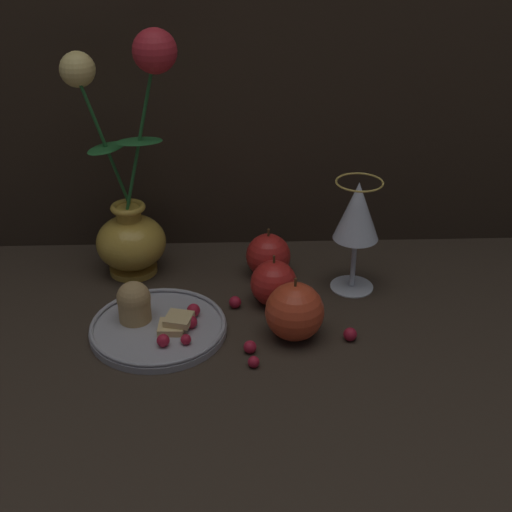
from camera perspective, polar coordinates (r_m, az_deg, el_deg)
ground_plane at (r=1.05m, az=-1.65°, el=-5.03°), size 2.40×2.40×0.00m
vase at (r=1.13m, az=-10.03°, el=4.46°), size 0.17×0.11×0.39m
plate_with_pastries at (r=1.03m, az=-8.15°, el=-5.21°), size 0.20×0.20×0.07m
wine_glass at (r=1.08m, az=8.10°, el=3.25°), size 0.07×0.07×0.18m
apple_beside_vase at (r=1.14m, az=1.00°, el=0.02°), size 0.07×0.07×0.08m
apple_near_glass at (r=0.99m, az=3.12°, el=-4.46°), size 0.08×0.08×0.10m
apple_at_table_edge at (r=1.07m, az=1.44°, el=-2.19°), size 0.07×0.07×0.08m
berry_near_plate at (r=1.01m, az=7.55°, el=-6.23°), size 0.02×0.02×0.02m
berry_front_center at (r=1.07m, az=-1.83°, el=-3.72°), size 0.02×0.02×0.02m
berry_by_glass_stem at (r=0.95m, az=-0.17°, el=-8.47°), size 0.02×0.02×0.02m
berry_under_candlestick at (r=0.98m, az=-0.47°, el=-7.29°), size 0.02×0.02×0.02m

